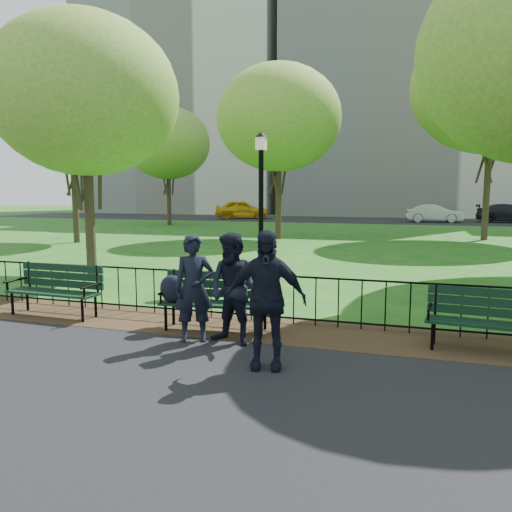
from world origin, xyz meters
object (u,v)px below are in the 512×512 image
(sedan_dark, at_px, (510,213))
(park_bench_left_a, at_px, (57,284))
(tree_far_w, at_px, (168,143))
(park_bench_main, at_px, (198,292))
(person_left, at_px, (194,288))
(sedan_silver, at_px, (434,213))
(tree_far_c, at_px, (279,118))
(lamppost, at_px, (261,202))
(tree_far_e, at_px, (493,85))
(park_bench_right_a, at_px, (491,314))
(tree_mid_w, at_px, (71,115))
(person_right, at_px, (265,299))
(person_mid, at_px, (233,289))
(tree_near_w, at_px, (85,96))
(taxi, at_px, (242,209))

(sedan_dark, bearing_deg, park_bench_left_a, 165.21)
(park_bench_left_a, xyz_separation_m, sedan_dark, (13.61, 33.75, 0.10))
(tree_far_w, bearing_deg, park_bench_main, -61.93)
(person_left, height_order, sedan_silver, person_left)
(park_bench_main, distance_m, tree_far_c, 17.50)
(lamppost, height_order, tree_far_e, tree_far_e)
(sedan_dark, bearing_deg, tree_far_w, 120.08)
(tree_far_e, bearing_deg, park_bench_right_a, -96.99)
(park_bench_right_a, bearing_deg, sedan_dark, 85.81)
(lamppost, distance_m, sedan_dark, 31.33)
(tree_mid_w, bearing_deg, person_left, -47.18)
(person_right, height_order, sedan_silver, person_right)
(sedan_dark, bearing_deg, person_right, 172.92)
(park_bench_main, bearing_deg, tree_far_c, 93.44)
(park_bench_right_a, xyz_separation_m, person_left, (-4.43, -0.82, 0.28))
(park_bench_main, relative_size, person_mid, 1.12)
(tree_far_c, bearing_deg, person_right, -75.83)
(tree_far_c, distance_m, sedan_dark, 22.65)
(park_bench_left_a, distance_m, person_left, 3.32)
(tree_near_w, relative_size, tree_far_e, 0.68)
(tree_far_c, distance_m, person_right, 19.11)
(taxi, relative_size, sedan_silver, 1.13)
(tree_mid_w, bearing_deg, sedan_dark, 44.91)
(person_right, bearing_deg, lamppost, 96.86)
(park_bench_main, distance_m, park_bench_left_a, 3.01)
(lamppost, relative_size, taxi, 0.83)
(tree_far_c, bearing_deg, sedan_dark, 52.26)
(park_bench_right_a, bearing_deg, park_bench_main, -171.98)
(park_bench_right_a, relative_size, tree_near_w, 0.26)
(park_bench_main, xyz_separation_m, tree_far_w, (-12.79, 23.98, 5.00))
(tree_near_w, distance_m, person_left, 8.41)
(person_mid, distance_m, sedan_dark, 35.81)
(park_bench_main, height_order, sedan_silver, sedan_silver)
(park_bench_right_a, distance_m, tree_near_w, 11.54)
(park_bench_main, bearing_deg, person_right, -48.44)
(tree_mid_w, height_order, person_mid, tree_mid_w)
(park_bench_main, height_order, sedan_dark, sedan_dark)
(tree_near_w, xyz_separation_m, tree_mid_w, (-6.22, 7.61, 0.80))
(park_bench_main, relative_size, park_bench_left_a, 1.03)
(person_right, xyz_separation_m, sedan_dark, (8.97, 35.32, -0.24))
(taxi, distance_m, sedan_dark, 21.11)
(taxi, bearing_deg, tree_far_w, 146.67)
(park_bench_right_a, xyz_separation_m, tree_mid_w, (-16.06, 11.74, 5.20))
(lamppost, distance_m, person_mid, 5.34)
(park_bench_right_a, xyz_separation_m, sedan_dark, (5.96, 33.69, 0.13))
(tree_mid_w, bearing_deg, tree_far_c, 27.93)
(tree_far_c, height_order, sedan_dark, tree_far_c)
(person_left, bearing_deg, tree_near_w, 114.44)
(park_bench_main, bearing_deg, tree_mid_w, 127.26)
(tree_near_w, distance_m, taxi, 29.58)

